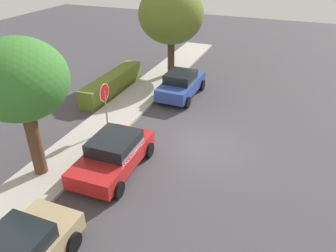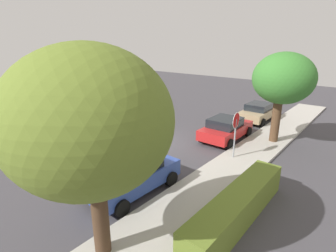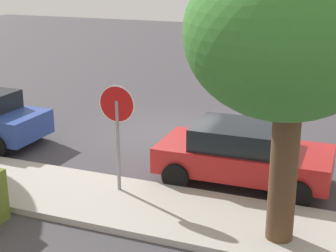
# 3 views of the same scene
# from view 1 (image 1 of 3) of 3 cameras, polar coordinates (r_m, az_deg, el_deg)

# --- Properties ---
(ground_plane) EXTENTS (60.00, 60.00, 0.00)m
(ground_plane) POSITION_cam_1_polar(r_m,az_deg,el_deg) (14.80, 5.93, -3.65)
(ground_plane) COLOR #423F44
(sidewalk_curb) EXTENTS (32.00, 2.31, 0.14)m
(sidewalk_curb) POSITION_cam_1_polar(r_m,az_deg,el_deg) (16.58, -10.89, 0.10)
(sidewalk_curb) COLOR #B2ADA3
(sidewalk_curb) RESTS_ON ground_plane
(stop_sign) EXTENTS (0.82, 0.08, 2.54)m
(stop_sign) POSITION_cam_1_polar(r_m,az_deg,el_deg) (15.20, -10.89, 4.46)
(stop_sign) COLOR gray
(stop_sign) RESTS_ON ground_plane
(parked_car_red) EXTENTS (4.06, 2.15, 1.43)m
(parked_car_red) POSITION_cam_1_polar(r_m,az_deg,el_deg) (13.13, -9.44, -4.83)
(parked_car_red) COLOR red
(parked_car_red) RESTS_ON ground_plane
(parked_car_blue) EXTENTS (4.01, 2.01, 1.51)m
(parked_car_blue) POSITION_cam_1_polar(r_m,az_deg,el_deg) (19.36, 2.30, 7.29)
(parked_car_blue) COLOR #2D479E
(parked_car_blue) RESTS_ON ground_plane
(street_tree_near_corner) EXTENTS (3.39, 3.39, 5.38)m
(street_tree_near_corner) POSITION_cam_1_polar(r_m,az_deg,el_deg) (12.41, -24.43, 7.16)
(street_tree_near_corner) COLOR #513823
(street_tree_near_corner) RESTS_ON ground_plane
(street_tree_mid_block) EXTENTS (4.15, 4.15, 5.92)m
(street_tree_mid_block) POSITION_cam_1_polar(r_m,az_deg,el_deg) (21.74, 0.55, 18.82)
(street_tree_mid_block) COLOR #422D1E
(street_tree_mid_block) RESTS_ON ground_plane
(front_yard_hedge) EXTENTS (5.79, 0.99, 1.09)m
(front_yard_hedge) POSITION_cam_1_polar(r_m,az_deg,el_deg) (20.29, -9.64, 7.31)
(front_yard_hedge) COLOR olive
(front_yard_hedge) RESTS_ON ground_plane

